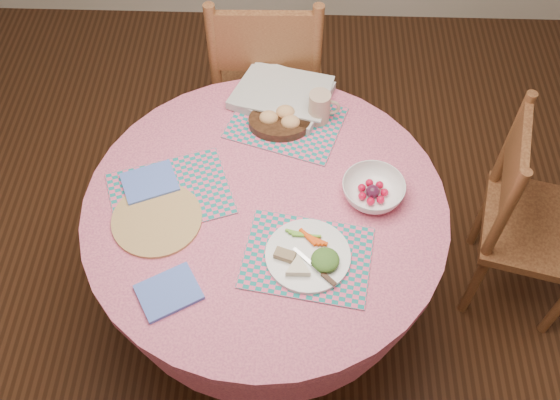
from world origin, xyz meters
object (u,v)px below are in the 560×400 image
Objects in this scene: wicker_trivet at (157,219)px; fruit_bowl at (373,190)px; chair_right at (527,218)px; chair_back at (267,80)px; bread_bowl at (280,120)px; latte_mug at (320,107)px; dinner_plate at (310,256)px; dining_table at (266,236)px.

fruit_bowl is (0.72, 0.12, 0.03)m from wicker_trivet.
fruit_bowl is at bearing 113.99° from chair_right.
wicker_trivet is at bearing 68.92° from chair_back.
bread_bowl is 0.15m from latte_mug.
wicker_trivet is at bearing -132.21° from bread_bowl.
fruit_bowl is at bearing 115.97° from chair_back.
chair_right reaches higher than wicker_trivet.
chair_back is 0.55m from latte_mug.
wicker_trivet is 1.30× the size of bread_bowl.
latte_mug is (0.22, -0.42, 0.27)m from chair_back.
dinner_plate reaches higher than wicker_trivet.
latte_mug is (0.03, 0.60, 0.05)m from dinner_plate.
chair_right is 1.39m from wicker_trivet.
chair_back is at bearing 70.24° from wicker_trivet.
dinner_plate is (0.51, -0.13, 0.02)m from wicker_trivet.
dining_table is at bearing 11.87° from wicker_trivet.
dining_table is 1.18× the size of chair_back.
chair_back is (-0.03, 0.82, -0.01)m from dining_table.
chair_back reaches higher than latte_mug.
chair_right is at bearing 23.36° from dinner_plate.
wicker_trivet is 1.11× the size of dinner_plate.
wicker_trivet is 0.59m from bread_bowl.
wicker_trivet is 2.40× the size of latte_mug.
chair_back is 0.97m from wicker_trivet.
wicker_trivet is at bearing 114.01° from chair_right.
chair_back is (-1.03, 0.66, 0.06)m from chair_right.
bread_bowl is at bearing -165.81° from latte_mug.
chair_back is 0.52m from bread_bowl.
latte_mug is (-0.81, 0.24, 0.33)m from chair_right.
bread_bowl is (-0.95, 0.20, 0.29)m from chair_right.
dinner_plate is (0.15, -0.21, 0.22)m from dining_table.
chair_right is 4.11× the size of bread_bowl.
chair_right is 3.15× the size of wicker_trivet.
wicker_trivet is at bearing 165.37° from dinner_plate.
dining_table is at bearing -114.83° from latte_mug.
wicker_trivet is (-0.32, -0.89, 0.21)m from chair_back.
chair_right reaches higher than latte_mug.
chair_right reaches higher than dining_table.
dinner_plate is 1.18× the size of bread_bowl.
dinner_plate is at bearing -53.72° from dining_table.
dining_table is 4.46× the size of fruit_bowl.
chair_right is 1.02m from bread_bowl.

